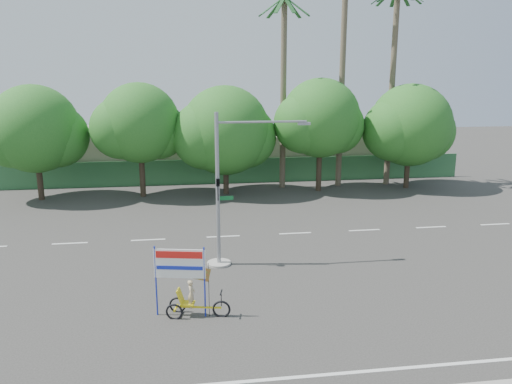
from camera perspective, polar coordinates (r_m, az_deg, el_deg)
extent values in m
plane|color=#33302D|center=(20.11, 3.85, -12.01)|extent=(120.00, 120.00, 0.00)
cube|color=#336B3D|center=(40.18, -2.44, 2.42)|extent=(38.00, 0.08, 2.00)
cube|color=#B9AB93|center=(44.68, -15.94, 4.33)|extent=(12.00, 8.00, 4.00)
cube|color=#B9AB93|center=(45.85, 7.02, 4.71)|extent=(14.00, 8.00, 3.60)
cylinder|color=#473828|center=(37.80, -23.52, 1.80)|extent=(0.40, 0.40, 3.52)
sphere|color=#19581A|center=(37.35, -23.97, 6.61)|extent=(6.00, 6.00, 6.00)
sphere|color=#19581A|center=(37.36, -21.77, 5.94)|extent=(4.32, 4.32, 4.32)
sphere|color=#19581A|center=(37.54, -26.02, 5.94)|extent=(4.56, 4.56, 4.56)
cylinder|color=#473828|center=(36.53, -12.89, 2.38)|extent=(0.40, 0.40, 3.74)
sphere|color=#19581A|center=(36.06, -13.17, 7.69)|extent=(5.60, 5.60, 5.60)
sphere|color=#19581A|center=(36.33, -11.09, 6.89)|extent=(4.03, 4.03, 4.03)
sphere|color=#19581A|center=(35.97, -15.19, 7.02)|extent=(4.26, 4.26, 4.26)
cylinder|color=#473828|center=(36.54, -3.46, 2.35)|extent=(0.40, 0.40, 3.30)
sphere|color=#19581A|center=(36.09, -3.53, 7.03)|extent=(6.40, 6.40, 6.40)
sphere|color=#19581A|center=(36.59, -1.29, 6.31)|extent=(4.61, 4.61, 4.61)
sphere|color=#19581A|center=(35.80, -5.80, 6.45)|extent=(4.86, 4.86, 4.86)
cylinder|color=#473828|center=(37.69, 7.22, 3.05)|extent=(0.40, 0.40, 3.87)
sphere|color=#19581A|center=(37.23, 7.37, 8.39)|extent=(5.80, 5.80, 5.80)
sphere|color=#19581A|center=(37.94, 9.14, 7.48)|extent=(4.18, 4.18, 4.18)
sphere|color=#19581A|center=(36.70, 5.48, 7.81)|extent=(4.41, 4.41, 4.41)
cylinder|color=#473828|center=(40.13, 16.91, 2.88)|extent=(0.40, 0.40, 3.43)
sphere|color=#19581A|center=(39.72, 17.21, 7.31)|extent=(6.20, 6.20, 6.20)
sphere|color=#19581A|center=(40.65, 18.77, 6.55)|extent=(4.46, 4.46, 4.46)
sphere|color=#19581A|center=(38.95, 15.47, 6.85)|extent=(4.71, 4.71, 4.71)
cylinder|color=#70604C|center=(39.11, 9.82, 13.00)|extent=(0.44, 0.44, 17.00)
cylinder|color=#70604C|center=(40.51, 15.26, 11.33)|extent=(0.44, 0.44, 15.00)
cylinder|color=#70604C|center=(38.02, 3.13, 10.91)|extent=(0.44, 0.44, 14.00)
cube|color=#1C4C21|center=(38.47, 4.73, 20.37)|extent=(1.91, 0.28, 1.36)
cube|color=#1C4C21|center=(39.01, 4.18, 20.29)|extent=(1.65, 1.44, 1.36)
cube|color=#1C4C21|center=(39.21, 3.23, 20.26)|extent=(0.61, 1.93, 1.36)
cube|color=#1C4C21|center=(38.99, 2.29, 20.31)|extent=(1.20, 1.80, 1.36)
cube|color=#1C4C21|center=(38.43, 1.78, 20.42)|extent=(1.89, 0.92, 1.36)
cube|color=#1C4C21|center=(37.80, 1.96, 20.54)|extent=(1.89, 0.92, 1.36)
cube|color=#1C4C21|center=(37.40, 2.77, 20.61)|extent=(1.20, 1.80, 1.36)
cube|color=#1C4C21|center=(37.41, 3.82, 20.59)|extent=(0.61, 1.93, 1.36)
cube|color=#1C4C21|center=(37.84, 4.60, 20.50)|extent=(1.65, 1.44, 1.36)
cylinder|color=gray|center=(23.42, -4.25, -8.11)|extent=(1.10, 1.10, 0.10)
cylinder|color=gray|center=(22.39, -4.40, 0.14)|extent=(0.18, 0.18, 7.00)
cylinder|color=gray|center=(22.12, 0.69, 8.02)|extent=(4.00, 0.10, 0.10)
cube|color=gray|center=(22.49, 5.52, 7.79)|extent=(0.55, 0.20, 0.12)
imported|color=black|center=(22.16, -4.37, 0.26)|extent=(0.16, 0.20, 1.00)
cube|color=#14662D|center=(22.50, -3.49, -0.70)|extent=(0.70, 0.04, 0.18)
torus|color=black|center=(18.59, -3.97, -13.22)|extent=(0.67, 0.21, 0.67)
torus|color=black|center=(19.12, -8.96, -12.64)|extent=(0.62, 0.20, 0.62)
torus|color=black|center=(18.64, -9.33, -13.37)|extent=(0.62, 0.20, 0.62)
cube|color=gold|center=(18.69, -6.58, -12.94)|extent=(1.65, 0.40, 0.06)
cube|color=gold|center=(18.87, -9.14, -12.95)|extent=(0.18, 0.59, 0.05)
cube|color=gold|center=(18.70, -7.81, -12.49)|extent=(0.57, 0.50, 0.06)
cube|color=gold|center=(18.63, -8.65, -11.68)|extent=(0.30, 0.45, 0.53)
cylinder|color=black|center=(18.42, -3.99, -12.13)|extent=(0.03, 0.03, 0.54)
cube|color=black|center=(18.31, -4.00, -11.38)|extent=(0.13, 0.44, 0.04)
imported|color=#CCB284|center=(18.51, -7.39, -11.47)|extent=(0.33, 0.43, 1.06)
cylinder|color=#1727AF|center=(18.60, -11.36, -9.95)|extent=(0.07, 0.07, 2.66)
cylinder|color=#1727AF|center=(18.24, -5.89, -10.23)|extent=(0.07, 0.07, 2.66)
cube|color=white|center=(18.14, -8.73, -8.10)|extent=(1.84, 0.43, 1.08)
cube|color=red|center=(17.99, -8.79, -7.12)|extent=(1.64, 0.35, 0.26)
cube|color=#1727AF|center=(18.16, -8.74, -8.58)|extent=(1.64, 0.35, 0.14)
cylinder|color=black|center=(18.34, -5.40, -11.09)|extent=(0.02, 0.02, 2.07)
cube|color=red|center=(18.14, -6.54, -9.21)|extent=(0.86, 0.20, 0.64)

